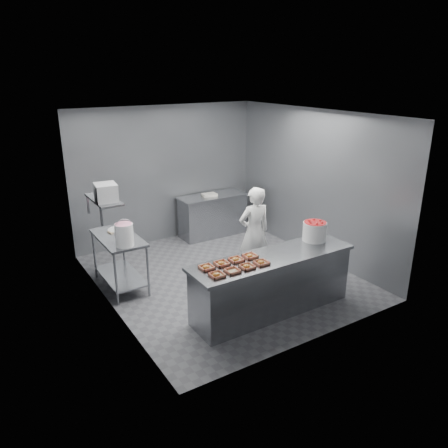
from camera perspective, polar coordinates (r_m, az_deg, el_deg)
The scene contains 24 objects.
floor at distance 7.75m, azimuth -0.02°, elevation -6.88°, with size 4.50×4.50×0.00m, color #4C4C51.
ceiling at distance 6.97m, azimuth -0.02°, elevation 14.19°, with size 4.50×4.50×0.00m, color white.
wall_back at distance 9.16m, azimuth -7.55°, elevation 6.44°, with size 4.00×0.04×2.80m, color slate.
wall_left at distance 6.46m, azimuth -15.25°, elevation 0.32°, with size 0.04×4.50×2.80m, color slate.
wall_right at distance 8.43m, azimuth 11.62°, elevation 5.07°, with size 0.04×4.50×2.80m, color slate.
service_counter at distance 6.57m, azimuth 6.30°, elevation -7.74°, with size 2.60×0.70×0.90m.
prep_table at distance 7.37m, azimuth -13.52°, elevation -3.83°, with size 0.60×1.20×0.90m.
back_counter at distance 9.52m, azimuth -1.49°, elevation 1.18°, with size 1.50×0.60×0.90m.
wall_shelf at distance 7.01m, azimuth -15.44°, elevation 3.10°, with size 0.35×0.90×0.03m, color slate.
tray_0 at distance 5.72m, azimuth -0.95°, elevation -6.66°, with size 0.19×0.18×0.06m.
tray_1 at distance 5.84m, azimuth 1.11°, elevation -6.12°, with size 0.19×0.18×0.04m.
tray_2 at distance 5.96m, azimuth 3.03°, elevation -5.57°, with size 0.19×0.18×0.06m.
tray_3 at distance 6.09m, azimuth 4.88°, elevation -5.05°, with size 0.19×0.18×0.06m.
tray_4 at distance 5.93m, azimuth -2.31°, elevation -5.67°, with size 0.19×0.18×0.06m.
tray_5 at distance 6.04m, azimuth -0.32°, elevation -5.16°, with size 0.19×0.18×0.06m.
tray_6 at distance 6.16m, azimuth 1.58°, elevation -4.67°, with size 0.19×0.18×0.06m.
tray_7 at distance 6.29m, azimuth 3.41°, elevation -4.19°, with size 0.19×0.18×0.06m.
worker at distance 7.53m, azimuth 3.96°, elevation -1.09°, with size 0.59×0.38×1.61m, color white.
strawberry_tub at distance 6.99m, azimuth 11.76°, elevation -0.85°, with size 0.37×0.37×0.31m.
glaze_bucket at distance 6.80m, azimuth -12.91°, elevation -1.31°, with size 0.29×0.28×0.43m.
bucket_lid at distance 7.54m, azimuth -13.72°, elevation -0.71°, with size 0.32×0.32×0.03m, color white.
rag at distance 7.47m, azimuth -14.29°, elevation -0.97°, with size 0.15×0.13×0.02m, color #CCB28C.
appliance at distance 6.83m, azimuth -15.17°, elevation 4.00°, with size 0.31×0.36×0.27m, color gray.
paper_stack at distance 9.34m, azimuth -1.92°, elevation 3.84°, with size 0.30×0.22×0.05m, color silver.
Camera 1 is at (-3.68, -5.89, 3.45)m, focal length 35.00 mm.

